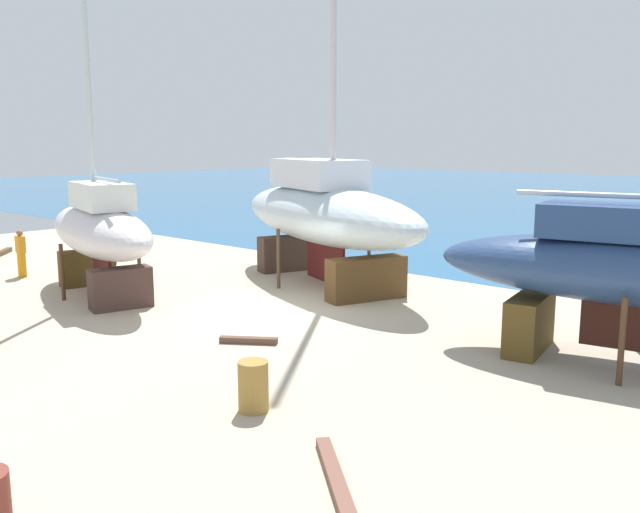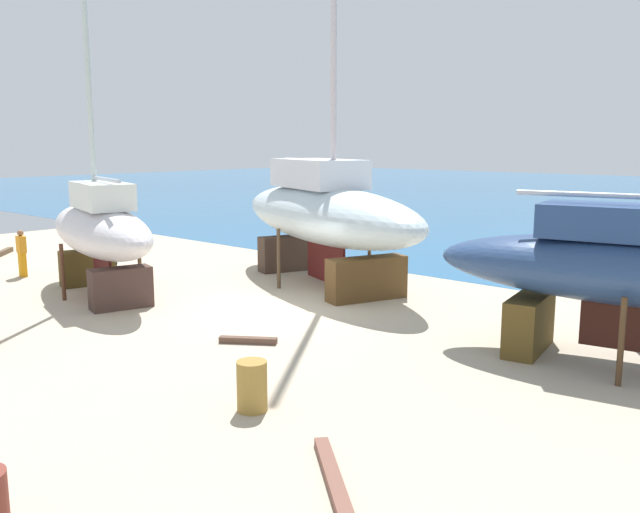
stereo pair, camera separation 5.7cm
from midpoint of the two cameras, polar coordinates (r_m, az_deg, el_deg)
name	(u,v)px [view 1 (the left image)]	position (r m, az deg, el deg)	size (l,w,h in m)	color
ground_plane	(156,341)	(16.55, -13.97, -7.05)	(44.18, 44.18, 0.00)	#B6A68D
sailboat_large_starboard	(100,231)	(21.46, -18.34, 2.10)	(7.88, 4.09, 12.41)	#4C3C19
sailboat_far_slipway	(633,271)	(15.33, 25.10, -1.12)	(8.69, 3.94, 13.66)	#4D331E
sailboat_mid_port	(325,212)	(22.24, 0.33, 3.82)	(11.11, 6.80, 18.79)	brown
worker	(21,253)	(25.76, -24.24, 0.30)	(0.47, 0.30, 1.67)	orange
barrel_by_slipway	(253,386)	(12.03, -5.86, -10.96)	(0.54, 0.54, 0.90)	olive
barrel_rust_mid	(105,262)	(26.23, -17.94, -0.46)	(0.56, 0.56, 0.78)	#202627
timber_long_fore	(248,340)	(15.98, -6.23, -7.14)	(1.38, 0.20, 0.15)	brown
timber_long_aft	(336,480)	(9.76, 1.19, -18.54)	(2.47, 0.22, 0.13)	brown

